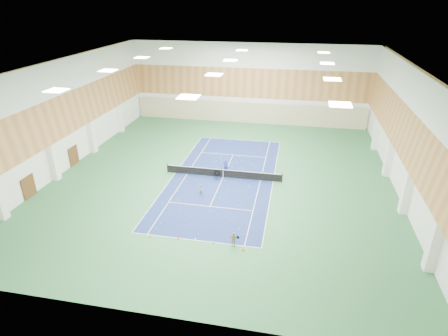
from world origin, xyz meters
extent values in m
plane|color=#2C683B|center=(0.00, 0.00, 0.00)|extent=(40.00, 40.00, 0.00)
cube|color=navy|center=(0.00, 0.00, 0.01)|extent=(10.97, 23.77, 0.01)
cube|color=#C6B793|center=(0.00, 19.75, 1.60)|extent=(35.40, 0.16, 3.20)
cube|color=#593319|center=(-17.92, -8.00, 1.10)|extent=(0.08, 1.80, 2.20)
cube|color=#593319|center=(-17.92, 0.00, 1.10)|extent=(0.08, 1.80, 2.20)
imported|color=#22389C|center=(0.07, 1.14, 0.80)|extent=(0.62, 0.44, 1.60)
imported|color=#96959E|center=(-1.32, -4.30, 0.57)|extent=(0.70, 0.69, 1.14)
imported|color=tan|center=(3.22, -12.01, 0.63)|extent=(0.74, 0.32, 1.26)
cone|color=orange|center=(-3.31, -5.87, 0.11)|extent=(0.20, 0.20, 0.22)
cone|color=#FF470D|center=(-0.78, -6.26, 0.09)|extent=(0.17, 0.17, 0.19)
cone|color=#F2530C|center=(1.80, -6.63, 0.11)|extent=(0.21, 0.21, 0.23)
cone|color=orange|center=(3.29, -6.52, 0.12)|extent=(0.22, 0.22, 0.25)
cone|color=orange|center=(-3.71, -12.20, 0.10)|extent=(0.18, 0.18, 0.20)
cone|color=#F8430D|center=(-1.36, -12.01, 0.09)|extent=(0.17, 0.17, 0.19)
cone|color=red|center=(1.62, -12.06, 0.10)|extent=(0.19, 0.19, 0.20)
cone|color=#FF4F0D|center=(4.12, -12.47, 0.12)|extent=(0.22, 0.22, 0.24)
camera|label=1|loc=(7.26, -36.20, 18.25)|focal=30.00mm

